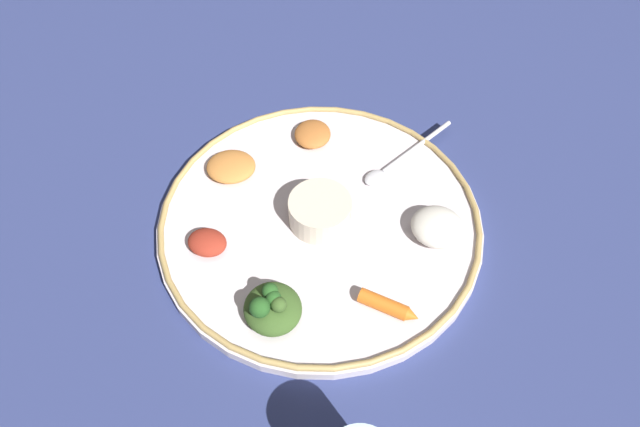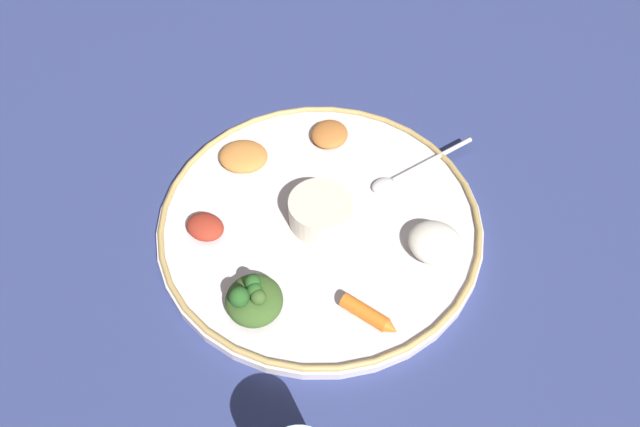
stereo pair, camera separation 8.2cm
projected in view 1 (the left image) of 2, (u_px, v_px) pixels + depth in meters
ground_plane at (320, 227)px, 0.84m from camera, size 2.40×2.40×0.00m
platter at (320, 223)px, 0.84m from camera, size 0.44×0.44×0.02m
platter_rim at (320, 219)px, 0.83m from camera, size 0.43×0.43×0.01m
center_bowl at (320, 211)px, 0.81m from camera, size 0.08×0.08×0.04m
spoon at (396, 162)px, 0.89m from camera, size 0.18×0.07×0.01m
greens_pile at (272, 307)px, 0.73m from camera, size 0.10×0.10×0.05m
carrot_near_spoon at (388, 306)px, 0.74m from camera, size 0.02×0.08×0.02m
mound_chickpea at (313, 134)px, 0.91m from camera, size 0.08×0.07×0.02m
mound_rice_white at (438, 227)px, 0.80m from camera, size 0.07×0.07×0.03m
mound_beet at (207, 243)px, 0.79m from camera, size 0.05×0.06×0.02m
mound_squash at (231, 167)px, 0.87m from camera, size 0.09×0.09×0.02m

